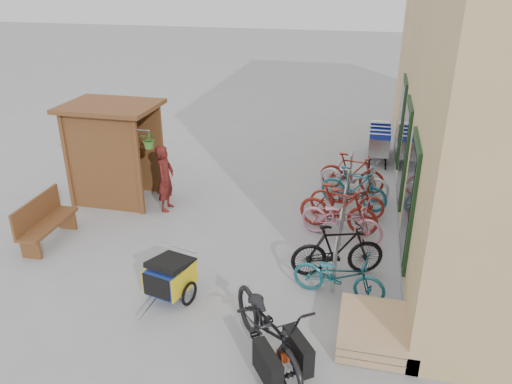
% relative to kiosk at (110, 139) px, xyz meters
% --- Properties ---
extents(ground, '(80.00, 80.00, 0.00)m').
position_rel_kiosk_xyz_m(ground, '(3.28, -2.47, -1.55)').
color(ground, '#99999C').
extents(kiosk, '(2.49, 1.65, 2.40)m').
position_rel_kiosk_xyz_m(kiosk, '(0.00, 0.00, 0.00)').
color(kiosk, brown).
rests_on(kiosk, ground).
extents(bike_rack, '(0.05, 5.35, 0.86)m').
position_rel_kiosk_xyz_m(bike_rack, '(5.58, -0.07, -1.04)').
color(bike_rack, '#A5A8AD').
rests_on(bike_rack, ground).
extents(pallet_stack, '(1.00, 1.20, 0.40)m').
position_rel_kiosk_xyz_m(pallet_stack, '(6.28, -3.87, -1.34)').
color(pallet_stack, tan).
rests_on(pallet_stack, ground).
extents(bench, '(0.52, 1.59, 1.00)m').
position_rel_kiosk_xyz_m(bench, '(-0.40, -2.30, -1.04)').
color(bench, brown).
rests_on(bench, ground).
extents(shopping_carts, '(0.61, 2.04, 1.09)m').
position_rel_kiosk_xyz_m(shopping_carts, '(6.28, 4.44, -0.92)').
color(shopping_carts, silver).
rests_on(shopping_carts, ground).
extents(child_trailer, '(0.89, 1.40, 0.81)m').
position_rel_kiosk_xyz_m(child_trailer, '(2.86, -3.51, -1.10)').
color(child_trailer, navy).
rests_on(child_trailer, ground).
extents(cargo_bike, '(1.96, 2.29, 1.19)m').
position_rel_kiosk_xyz_m(cargo_bike, '(4.83, -4.63, -0.97)').
color(cargo_bike, black).
rests_on(cargo_bike, ground).
extents(person_kiosk, '(0.39, 0.58, 1.59)m').
position_rel_kiosk_xyz_m(person_kiosk, '(1.44, -0.25, -0.76)').
color(person_kiosk, maroon).
rests_on(person_kiosk, ground).
extents(bike_0, '(1.69, 0.82, 0.85)m').
position_rel_kiosk_xyz_m(bike_0, '(5.68, -2.81, -1.13)').
color(bike_0, '#1D6374').
rests_on(bike_0, ground).
extents(bike_1, '(1.81, 1.03, 1.05)m').
position_rel_kiosk_xyz_m(bike_1, '(5.60, -2.12, -1.03)').
color(bike_1, black).
rests_on(bike_1, ground).
extents(bike_2, '(1.89, 1.08, 0.94)m').
position_rel_kiosk_xyz_m(bike_2, '(5.57, -0.74, -1.08)').
color(bike_2, '#CD859F').
rests_on(bike_2, ground).
extents(bike_3, '(1.83, 0.87, 1.06)m').
position_rel_kiosk_xyz_m(bike_3, '(5.47, -0.39, -1.02)').
color(bike_3, maroon).
rests_on(bike_3, ground).
extents(bike_4, '(1.77, 0.76, 0.90)m').
position_rel_kiosk_xyz_m(bike_4, '(5.61, 0.37, -1.10)').
color(bike_4, maroon).
rests_on(bike_4, ground).
extents(bike_5, '(1.73, 0.96, 1.00)m').
position_rel_kiosk_xyz_m(bike_5, '(5.73, 0.87, -1.05)').
color(bike_5, '#1D6374').
rests_on(bike_5, ground).
extents(bike_6, '(1.96, 1.23, 0.97)m').
position_rel_kiosk_xyz_m(bike_6, '(5.70, 1.51, -1.07)').
color(bike_6, '#B4B3B8').
rests_on(bike_6, ground).
extents(bike_7, '(1.71, 0.72, 1.00)m').
position_rel_kiosk_xyz_m(bike_7, '(5.63, 1.84, -1.05)').
color(bike_7, maroon).
rests_on(bike_7, ground).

